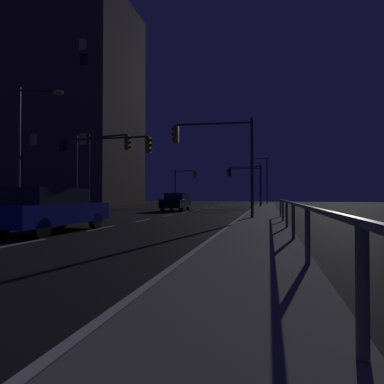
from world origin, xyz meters
TOP-DOWN VIEW (x-y plane):
  - ground_plane at (0.00, 17.50)m, footprint 112.00×112.00m
  - sidewalk_right at (6.15, 17.50)m, footprint 2.20×77.00m
  - lane_markings_center at (0.00, 21.00)m, footprint 0.14×50.00m
  - lane_edge_line at (4.80, 22.50)m, footprint 0.14×53.00m
  - car at (-0.99, 7.39)m, footprint 1.87×4.42m
  - car_oncoming at (-1.51, 23.34)m, footprint 2.08×4.50m
  - traffic_light_far_center at (3.82, 33.04)m, footprint 3.81×0.55m
  - traffic_light_near_left at (-4.18, 35.24)m, footprint 3.04×0.34m
  - traffic_light_far_left at (3.68, 14.46)m, footprint 4.49×0.79m
  - traffic_light_overhead_east at (-3.09, 14.78)m, footprint 5.10×0.63m
  - traffic_light_mid_right at (3.54, 37.42)m, footprint 4.47×0.82m
  - traffic_light_mid_left at (-4.03, 15.91)m, footprint 3.40×0.53m
  - street_lamp_far_end at (5.90, 44.78)m, footprint 2.05×0.44m
  - street_lamp_mid_block at (-5.14, 10.48)m, footprint 2.22×0.80m
  - barrier_fence at (7.11, 6.89)m, footprint 0.09×17.88m
  - building_distant at (-23.35, 38.87)m, footprint 17.85×13.51m

SIDE VIEW (x-z plane):
  - ground_plane at x=0.00m, z-range 0.00..0.00m
  - lane_edge_line at x=4.80m, z-range 0.00..0.01m
  - lane_markings_center at x=0.00m, z-range 0.00..0.01m
  - sidewalk_right at x=6.15m, z-range 0.00..0.14m
  - car at x=-0.99m, z-range 0.04..1.61m
  - car_oncoming at x=-1.51m, z-range 0.04..1.61m
  - barrier_fence at x=7.11m, z-range 0.38..1.36m
  - traffic_light_near_left at x=-4.18m, z-range 0.96..5.84m
  - traffic_light_far_center at x=3.82m, z-range 1.13..5.96m
  - traffic_light_overhead_east at x=-3.09m, z-range 1.12..6.28m
  - traffic_light_mid_right at x=3.54m, z-range 1.21..6.28m
  - traffic_light_mid_left at x=-4.03m, z-range 1.10..6.64m
  - traffic_light_far_left at x=3.68m, z-range 1.28..6.69m
  - street_lamp_mid_block at x=-5.14m, z-range 0.74..7.45m
  - street_lamp_far_end at x=5.90m, z-range 0.88..8.05m
  - building_distant at x=-23.35m, z-range 0.00..31.66m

